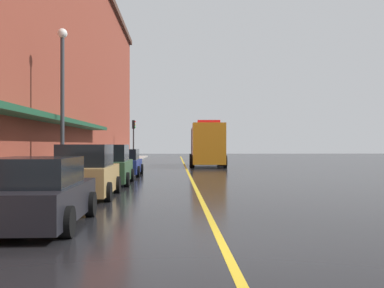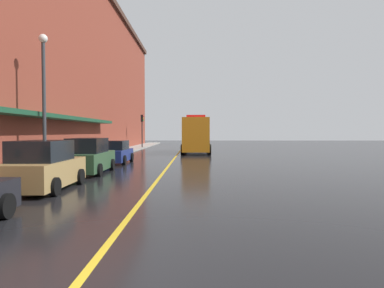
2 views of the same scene
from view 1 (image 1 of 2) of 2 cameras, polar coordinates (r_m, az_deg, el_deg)
ground_plane at (r=32.97m, az=-0.70°, el=-3.29°), size 112.00×112.00×0.00m
sidewalk_left at (r=33.38m, az=-11.42°, el=-3.12°), size 2.40×70.00×0.15m
lane_center_stripe at (r=32.97m, az=-0.70°, el=-3.29°), size 0.16×70.00×0.01m
parked_car_0 at (r=10.58m, az=-19.40°, el=-6.11°), size 2.18×4.23×1.57m
parked_car_1 at (r=15.92m, az=-13.46°, el=-3.65°), size 2.08×4.17×1.86m
parked_car_2 at (r=20.88m, az=-10.55°, el=-2.80°), size 2.06×4.48×1.85m
parked_car_3 at (r=26.46m, az=-8.74°, el=-2.46°), size 2.03×4.13×1.59m
utility_truck at (r=37.83m, az=1.92°, el=-0.15°), size 3.01×8.60×3.78m
parking_meter_0 at (r=23.91m, az=-13.01°, el=-1.97°), size 0.14×0.18×1.33m
parking_meter_1 at (r=18.59m, az=-16.16°, el=-2.52°), size 0.14×0.18×1.33m
parking_meter_2 at (r=12.95m, az=-22.46°, el=-3.58°), size 0.14×0.18×1.33m
street_lamp_left at (r=20.84m, az=-16.42°, el=6.95°), size 0.44×0.44×6.94m
traffic_light_near at (r=47.52m, az=-7.56°, el=1.50°), size 0.38×0.36×4.30m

